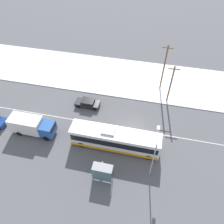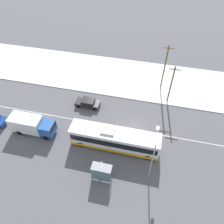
# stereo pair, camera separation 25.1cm
# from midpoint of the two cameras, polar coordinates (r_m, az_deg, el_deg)

# --- Properties ---
(ground_plane) EXTENTS (120.00, 120.00, 0.00)m
(ground_plane) POSITION_cam_midpoint_polar(r_m,az_deg,el_deg) (33.71, 5.17, -4.60)
(ground_plane) COLOR #56565B
(snow_lot) EXTENTS (80.00, 11.91, 0.12)m
(snow_lot) POSITION_cam_midpoint_polar(r_m,az_deg,el_deg) (42.81, 8.02, 8.42)
(snow_lot) COLOR white
(snow_lot) RESTS_ON ground_plane
(lane_marking_center) EXTENTS (60.00, 0.12, 0.00)m
(lane_marking_center) POSITION_cam_midpoint_polar(r_m,az_deg,el_deg) (33.71, 5.17, -4.60)
(lane_marking_center) COLOR silver
(lane_marking_center) RESTS_ON ground_plane
(city_bus) EXTENTS (12.49, 2.57, 3.28)m
(city_bus) POSITION_cam_midpoint_polar(r_m,az_deg,el_deg) (30.48, 0.92, -7.10)
(city_bus) COLOR white
(city_bus) RESTS_ON ground_plane
(box_truck) EXTENTS (6.64, 2.30, 2.80)m
(box_truck) POSITION_cam_midpoint_polar(r_m,az_deg,el_deg) (34.27, -20.11, -3.08)
(box_truck) COLOR silver
(box_truck) RESTS_ON ground_plane
(sedan_car) EXTENTS (4.05, 1.80, 1.30)m
(sedan_car) POSITION_cam_midpoint_polar(r_m,az_deg,el_deg) (36.79, -6.14, 2.46)
(sedan_car) COLOR black
(sedan_car) RESTS_ON ground_plane
(pedestrian_at_stop) EXTENTS (0.59, 0.26, 1.63)m
(pedestrian_at_stop) POSITION_cam_midpoint_polar(r_m,az_deg,el_deg) (29.02, -2.46, -13.53)
(pedestrian_at_stop) COLOR #23232D
(pedestrian_at_stop) RESTS_ON ground_plane
(bus_shelter) EXTENTS (2.51, 1.20, 2.40)m
(bus_shelter) POSITION_cam_midpoint_polar(r_m,az_deg,el_deg) (27.74, -2.58, -15.42)
(bus_shelter) COLOR gray
(bus_shelter) RESTS_ON ground_plane
(streetlamp) EXTENTS (0.36, 2.87, 6.86)m
(streetlamp) POSITION_cam_midpoint_polar(r_m,az_deg,el_deg) (26.33, 11.05, -10.40)
(streetlamp) COLOR #9EA3A8
(streetlamp) RESTS_ON ground_plane
(utility_pole_roadside) EXTENTS (1.80, 0.24, 7.13)m
(utility_pole_roadside) POSITION_cam_midpoint_polar(r_m,az_deg,el_deg) (36.67, 15.37, 6.96)
(utility_pole_roadside) COLOR brown
(utility_pole_roadside) RESTS_ON ground_plane
(utility_pole_snowlot) EXTENTS (1.80, 0.24, 8.78)m
(utility_pole_snowlot) POSITION_cam_midpoint_polar(r_m,az_deg,el_deg) (38.64, 13.73, 11.13)
(utility_pole_snowlot) COLOR brown
(utility_pole_snowlot) RESTS_ON ground_plane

